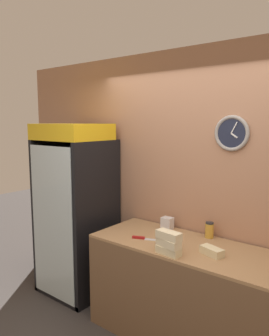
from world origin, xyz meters
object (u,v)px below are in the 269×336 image
Objects in this scene: sandwich_stack_bottom at (169,251)px; napkin_dispenser at (167,223)px; sandwich_stack_middle at (169,243)px; sandwich_stack_top at (169,235)px; sandwich_flat_left at (212,251)px; condiment_jar at (209,230)px; chefs_knife at (146,239)px; beverage_cooler at (79,201)px.

sandwich_stack_bottom is 0.65m from napkin_dispenser.
sandwich_stack_middle is 0.07m from sandwich_stack_top.
sandwich_stack_top reaches higher than sandwich_flat_left.
sandwich_stack_middle is 1.06× the size of sandwich_flat_left.
sandwich_stack_top is 0.58m from condiment_jar.
sandwich_stack_bottom is 1.04× the size of sandwich_flat_left.
sandwich_stack_top is 0.65m from napkin_dispenser.
chefs_knife is at bearing -88.58° from napkin_dispenser.
sandwich_flat_left is (0.28, 0.21, -0.13)m from sandwich_stack_top.
chefs_knife is 0.60m from condiment_jar.
chefs_knife is at bearing -175.85° from sandwich_flat_left.
sandwich_stack_top is at bearing -25.29° from chefs_knife.
sandwich_stack_middle is at bearing 0.00° from sandwich_stack_bottom.
sandwich_stack_middle is 1.02× the size of sandwich_stack_top.
sandwich_stack_middle is at bearing -98.83° from condiment_jar.
chefs_knife is 0.38m from napkin_dispenser.
sandwich_stack_bottom is 0.63× the size of chefs_knife.
sandwich_stack_middle is 0.65m from napkin_dispenser.
beverage_cooler is 1.13m from chefs_knife.
sandwich_stack_top is 0.38m from sandwich_flat_left.
condiment_jar is at bearing 81.17° from sandwich_stack_bottom.
beverage_cooler is at bearing 166.94° from sandwich_stack_middle.
napkin_dispenser is (-0.01, 0.37, 0.05)m from chefs_knife.
condiment_jar is (1.54, 0.23, -0.09)m from beverage_cooler.
condiment_jar is at bearing 4.17° from napkin_dispenser.
beverage_cooler is 13.18× the size of condiment_jar.
sandwich_stack_top is (0.00, 0.00, 0.07)m from sandwich_stack_middle.
condiment_jar reaches higher than chefs_knife.
beverage_cooler is 8.69× the size of sandwich_stack_middle.
beverage_cooler is 5.55× the size of chefs_knife.
sandwich_stack_top reaches higher than chefs_knife.
sandwich_stack_middle is 0.64× the size of chefs_knife.
sandwich_stack_top is 1.49× the size of condiment_jar.
sandwich_stack_bottom is 0.35m from sandwich_flat_left.
sandwich_stack_bottom reaches higher than sandwich_flat_left.
sandwich_stack_top is at bearing -143.41° from sandwich_flat_left.
napkin_dispenser is (-0.45, -0.03, -0.01)m from condiment_jar.
condiment_jar is (0.09, 0.57, -0.09)m from sandwich_stack_top.
napkin_dispenser is at bearing -175.83° from condiment_jar.
condiment_jar is (0.09, 0.57, 0.04)m from sandwich_stack_bottom.
beverage_cooler is 16.42× the size of napkin_dispenser.
napkin_dispenser is (-0.36, 0.54, -0.04)m from sandwich_stack_middle.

